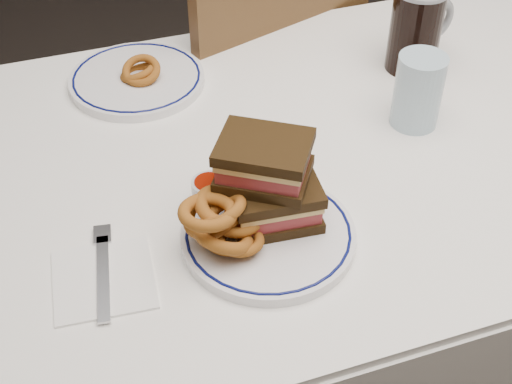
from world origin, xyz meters
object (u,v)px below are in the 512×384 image
object	(u,v)px
beer_mug	(417,28)
far_plate	(137,79)
reuben_sandwich	(269,181)
main_plate	(268,235)
chair_far	(250,79)

from	to	relation	value
beer_mug	far_plate	world-z (taller)	beer_mug
beer_mug	far_plate	bearing A→B (deg)	167.69
reuben_sandwich	beer_mug	distance (m)	0.52
main_plate	beer_mug	distance (m)	0.56
reuben_sandwich	far_plate	size ratio (longest dim) A/B	0.64
beer_mug	main_plate	bearing A→B (deg)	-139.90
chair_far	main_plate	xyz separation A→B (m)	(-0.21, -0.72, 0.22)
far_plate	reuben_sandwich	bearing A→B (deg)	-76.03
main_plate	far_plate	distance (m)	0.48
chair_far	far_plate	world-z (taller)	chair_far
chair_far	reuben_sandwich	size ratio (longest dim) A/B	6.19
far_plate	main_plate	bearing A→B (deg)	-78.42
reuben_sandwich	far_plate	world-z (taller)	reuben_sandwich
main_plate	beer_mug	size ratio (longest dim) A/B	1.55
reuben_sandwich	beer_mug	xyz separation A→B (m)	(0.41, 0.32, 0.00)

